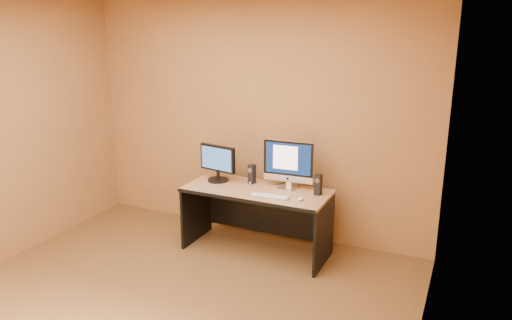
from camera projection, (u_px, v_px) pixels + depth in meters
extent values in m
plane|color=brown|center=(156.00, 317.00, 4.11)|extent=(4.00, 4.00, 0.00)
cube|color=#B1B1B5|center=(269.00, 196.00, 4.88)|extent=(0.41, 0.14, 0.02)
ellipsoid|color=silver|center=(301.00, 198.00, 4.79)|extent=(0.06, 0.10, 0.03)
cylinder|color=black|center=(299.00, 185.00, 5.22)|extent=(0.09, 0.19, 0.01)
cylinder|color=black|center=(282.00, 183.00, 5.29)|extent=(0.07, 0.16, 0.01)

